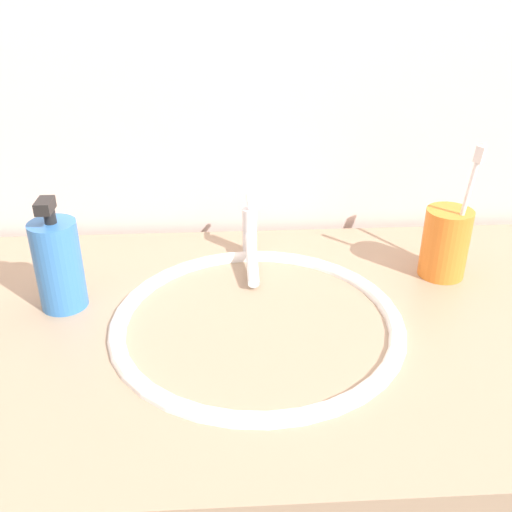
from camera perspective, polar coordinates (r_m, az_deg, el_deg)
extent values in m
cube|color=beige|center=(1.01, -2.09, 19.00)|extent=(2.33, 0.04, 2.40)
cube|color=gray|center=(0.81, -1.08, -7.89)|extent=(1.13, 0.59, 0.04)
ellipsoid|color=white|center=(0.83, 0.12, -9.48)|extent=(0.35, 0.35, 0.10)
torus|color=white|center=(0.80, 0.13, -6.73)|extent=(0.40, 0.40, 0.02)
cylinder|color=#595B60|center=(0.85, 0.12, -11.84)|extent=(0.03, 0.03, 0.01)
cylinder|color=silver|center=(0.96, -0.62, 2.42)|extent=(0.02, 0.02, 0.08)
cylinder|color=silver|center=(0.91, -0.43, -0.10)|extent=(0.02, 0.13, 0.04)
cylinder|color=silver|center=(0.95, -0.68, 5.45)|extent=(0.01, 0.05, 0.01)
cylinder|color=orange|center=(0.94, 18.17, 1.22)|extent=(0.07, 0.07, 0.11)
cylinder|color=red|center=(0.96, 19.79, 4.23)|extent=(0.04, 0.05, 0.18)
cube|color=white|center=(0.95, 21.26, 9.66)|extent=(0.02, 0.02, 0.03)
cylinder|color=white|center=(0.91, 19.60, 3.60)|extent=(0.02, 0.02, 0.20)
cube|color=white|center=(0.87, 21.20, 9.34)|extent=(0.02, 0.02, 0.03)
cylinder|color=#3372BF|center=(0.85, -18.90, -0.88)|extent=(0.07, 0.07, 0.13)
cylinder|color=black|center=(0.82, -19.69, 3.73)|extent=(0.02, 0.02, 0.02)
cube|color=black|center=(0.80, -20.12, 4.68)|extent=(0.02, 0.04, 0.02)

